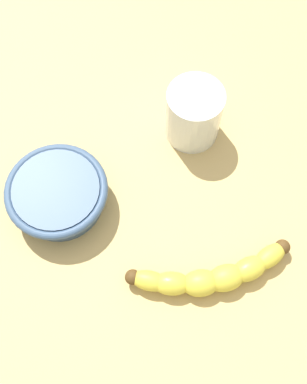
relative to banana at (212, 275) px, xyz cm
name	(u,v)px	position (x,y,z in cm)	size (l,w,h in cm)	color
wooden_tabletop	(178,232)	(5.23, -6.53, -3.32)	(120.00, 120.00, 3.00)	tan
banana	(212,275)	(0.00, 0.00, 0.00)	(22.00, 10.21, 3.65)	yellow
smoothie_glass	(194,115)	(5.12, -23.08, 2.69)	(8.39, 8.39, 9.45)	silver
ceramic_bowl	(58,194)	(22.84, -8.22, 1.18)	(14.53, 14.53, 5.04)	#3D5675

